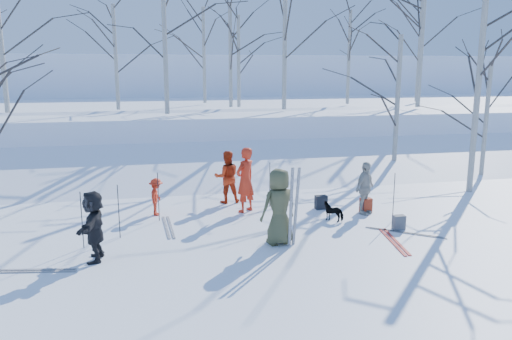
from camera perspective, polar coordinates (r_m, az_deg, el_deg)
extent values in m
plane|color=white|center=(12.83, 1.42, -7.02)|extent=(120.00, 120.00, 0.00)
cube|color=white|center=(19.44, -3.41, -0.14)|extent=(70.00, 9.49, 4.12)
cube|color=white|center=(29.13, -6.45, 5.41)|extent=(70.00, 18.00, 2.20)
cube|color=white|center=(49.95, -8.95, 9.03)|extent=(90.00, 30.00, 6.00)
imported|color=#434529|center=(11.71, 2.65, -4.21)|extent=(1.00, 0.78, 1.82)
imported|color=red|center=(14.32, -1.24, -1.14)|extent=(0.82, 0.78, 1.88)
imported|color=#B12B0D|center=(15.35, -3.34, -0.80)|extent=(0.79, 0.62, 1.62)
imported|color=red|center=(14.34, -11.32, -3.02)|extent=(0.52, 0.75, 1.06)
imported|color=beige|center=(14.45, 12.34, -2.04)|extent=(0.93, 0.83, 1.51)
imported|color=black|center=(11.29, -18.04, -6.09)|extent=(0.58, 1.47, 1.55)
imported|color=black|center=(13.81, 8.87, -4.70)|extent=(0.64, 0.60, 0.51)
cube|color=silver|center=(11.50, 4.02, -4.30)|extent=(0.09, 0.16, 1.90)
cube|color=silver|center=(11.58, 4.63, -4.20)|extent=(0.14, 0.23, 1.89)
cylinder|color=black|center=(12.60, -15.42, -4.61)|extent=(0.02, 0.02, 1.34)
cylinder|color=black|center=(13.77, -11.09, -3.03)|extent=(0.02, 0.02, 1.34)
cylinder|color=black|center=(12.17, -19.28, -5.42)|extent=(0.02, 0.02, 1.34)
cylinder|color=black|center=(14.42, 12.27, -2.42)|extent=(0.02, 0.02, 1.34)
cylinder|color=black|center=(13.97, 15.47, -3.03)|extent=(0.02, 0.02, 1.34)
cylinder|color=black|center=(14.92, 1.58, -1.69)|extent=(0.02, 0.02, 1.34)
cube|color=#9E2F18|center=(14.74, 12.44, -3.97)|extent=(0.32, 0.22, 0.42)
cube|color=#505257|center=(13.42, 16.01, -5.79)|extent=(0.30, 0.20, 0.38)
cube|color=black|center=(14.89, 7.44, -3.67)|extent=(0.34, 0.24, 0.40)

